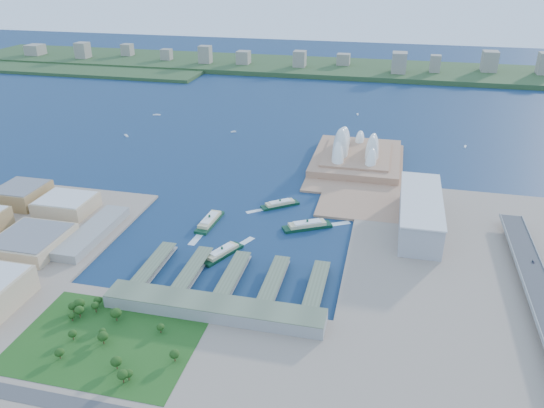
% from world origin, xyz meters
% --- Properties ---
extents(ground, '(3000.00, 3000.00, 0.00)m').
position_xyz_m(ground, '(0.00, 0.00, 0.00)').
color(ground, '#0F2748').
rests_on(ground, ground).
extents(south_land, '(720.00, 180.00, 3.00)m').
position_xyz_m(south_land, '(0.00, -210.00, 1.50)').
color(south_land, gray).
rests_on(south_land, ground).
extents(east_land, '(240.00, 500.00, 3.00)m').
position_xyz_m(east_land, '(240.00, -50.00, 1.50)').
color(east_land, gray).
rests_on(east_land, ground).
extents(peninsula, '(135.00, 220.00, 3.00)m').
position_xyz_m(peninsula, '(107.50, 260.00, 1.50)').
color(peninsula, '#A5785A').
rests_on(peninsula, ground).
extents(far_shore, '(2200.00, 260.00, 12.00)m').
position_xyz_m(far_shore, '(0.00, 980.00, 6.00)').
color(far_shore, '#2D4926').
rests_on(far_shore, ground).
extents(opera_house, '(134.00, 180.00, 58.00)m').
position_xyz_m(opera_house, '(105.00, 280.00, 32.00)').
color(opera_house, white).
rests_on(opera_house, peninsula).
extents(toaster_building, '(45.00, 155.00, 35.00)m').
position_xyz_m(toaster_building, '(195.00, 80.00, 20.50)').
color(toaster_building, '#99999E').
rests_on(toaster_building, east_land).
extents(expressway, '(26.00, 340.00, 11.85)m').
position_xyz_m(expressway, '(300.00, -60.00, 8.93)').
color(expressway, gray).
rests_on(expressway, east_land).
extents(west_buildings, '(200.00, 280.00, 27.00)m').
position_xyz_m(west_buildings, '(-250.00, -70.00, 16.50)').
color(west_buildings, '#95764A').
rests_on(west_buildings, west_land).
extents(ferry_wharves, '(184.00, 90.00, 9.30)m').
position_xyz_m(ferry_wharves, '(14.00, -75.00, 4.65)').
color(ferry_wharves, '#556149').
rests_on(ferry_wharves, ground).
extents(terminal_building, '(200.00, 28.00, 12.00)m').
position_xyz_m(terminal_building, '(15.00, -135.00, 9.00)').
color(terminal_building, gray).
rests_on(terminal_building, south_land).
extents(park, '(150.00, 110.00, 16.00)m').
position_xyz_m(park, '(-60.00, -190.00, 11.00)').
color(park, '#194714').
rests_on(park, south_land).
extents(far_skyline, '(1900.00, 140.00, 55.00)m').
position_xyz_m(far_skyline, '(0.00, 960.00, 39.50)').
color(far_skyline, gray).
rests_on(far_skyline, far_shore).
extents(ferry_a, '(18.59, 59.83, 11.16)m').
position_xyz_m(ferry_a, '(-48.61, 34.92, 5.58)').
color(ferry_a, '#0D341E').
rests_on(ferry_a, ground).
extents(ferry_b, '(47.56, 40.55, 9.48)m').
position_xyz_m(ferry_b, '(23.29, 101.15, 4.74)').
color(ferry_b, '#0D341E').
rests_on(ferry_b, ground).
extents(ferry_c, '(35.76, 55.26, 10.31)m').
position_xyz_m(ferry_c, '(-10.85, -32.42, 5.16)').
color(ferry_c, '#0D341E').
rests_on(ferry_c, ground).
extents(ferry_d, '(58.49, 41.72, 11.10)m').
position_xyz_m(ferry_d, '(67.38, 50.11, 5.55)').
color(ferry_d, '#0D341E').
rests_on(ferry_d, ground).
extents(boat_a, '(12.41, 12.32, 2.70)m').
position_xyz_m(boat_a, '(-303.46, 317.98, 1.35)').
color(boat_a, white).
rests_on(boat_a, ground).
extents(boat_b, '(9.63, 7.55, 2.51)m').
position_xyz_m(boat_b, '(-125.26, 382.98, 1.25)').
color(boat_b, white).
rests_on(boat_b, ground).
extents(boat_c, '(5.43, 11.20, 2.42)m').
position_xyz_m(boat_c, '(275.65, 394.20, 1.21)').
color(boat_c, white).
rests_on(boat_c, ground).
extents(boat_d, '(15.31, 6.55, 2.52)m').
position_xyz_m(boat_d, '(-306.57, 453.19, 1.26)').
color(boat_d, white).
rests_on(boat_d, ground).
extents(boat_e, '(4.49, 10.68, 2.54)m').
position_xyz_m(boat_e, '(83.64, 548.61, 1.27)').
color(boat_e, white).
rests_on(boat_e, ground).
extents(car_c, '(1.98, 4.88, 1.42)m').
position_xyz_m(car_c, '(304.00, 2.55, 15.56)').
color(car_c, slate).
rests_on(car_c, expressway).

